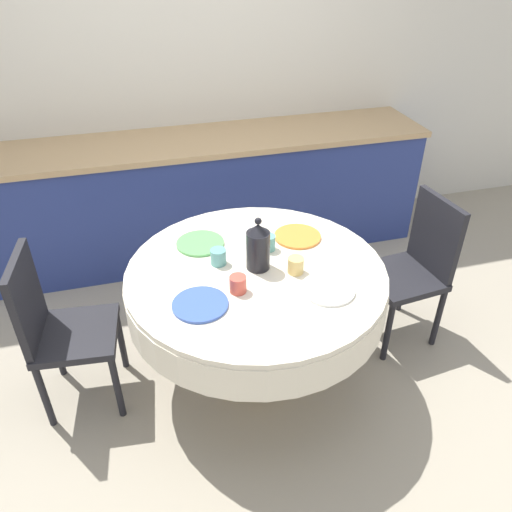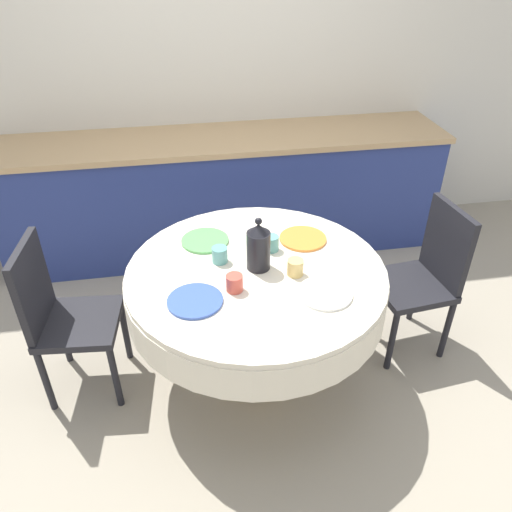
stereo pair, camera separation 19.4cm
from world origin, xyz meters
name	(u,v)px [view 2 (the right image)]	position (x,y,z in m)	size (l,w,h in m)	color
ground_plane	(256,372)	(0.00, 0.00, 0.00)	(12.00, 12.00, 0.00)	#9E937F
wall_back	(215,67)	(0.00, 1.73, 1.30)	(7.00, 0.05, 2.60)	silver
kitchen_counter	(224,194)	(0.00, 1.40, 0.45)	(3.24, 0.64, 0.90)	navy
dining_table	(256,289)	(0.00, 0.00, 0.61)	(1.31, 1.31, 0.73)	olive
chair_left	(425,273)	(0.99, 0.11, 0.51)	(0.44, 0.44, 0.91)	black
chair_right	(62,313)	(-0.99, 0.10, 0.51)	(0.44, 0.44, 0.91)	black
plate_near_left	(195,301)	(-0.32, -0.21, 0.74)	(0.26, 0.26, 0.01)	#3856AD
cup_near_left	(234,283)	(-0.13, -0.15, 0.77)	(0.08, 0.08, 0.08)	#CC4C3D
plate_near_right	(325,293)	(0.28, -0.25, 0.74)	(0.26, 0.26, 0.01)	white
cup_near_right	(295,267)	(0.18, -0.07, 0.77)	(0.08, 0.08, 0.08)	#DBB766
plate_far_left	(205,241)	(-0.23, 0.30, 0.74)	(0.26, 0.26, 0.01)	#5BA85B
cup_far_left	(220,255)	(-0.17, 0.10, 0.77)	(0.08, 0.08, 0.08)	#5BA39E
plate_far_right	(303,239)	(0.30, 0.23, 0.74)	(0.26, 0.26, 0.01)	orange
cup_far_right	(271,243)	(0.11, 0.16, 0.77)	(0.08, 0.08, 0.08)	#5BA39E
coffee_carafe	(258,247)	(0.01, 0.01, 0.85)	(0.12, 0.12, 0.28)	black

